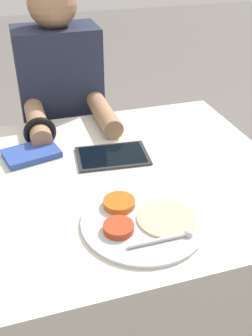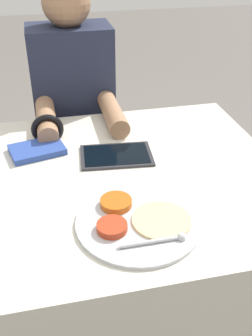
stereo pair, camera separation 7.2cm
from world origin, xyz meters
name	(u,v)px [view 1 (the left image)]	position (x,y,z in m)	size (l,w,h in m)	color
ground_plane	(94,331)	(0.00, 0.00, 0.00)	(12.00, 12.00, 0.00)	#605B56
dining_table	(89,266)	(0.00, 0.00, 0.35)	(1.20, 0.86, 0.71)	beige
thali_tray	(142,220)	(0.10, -0.23, 0.71)	(0.31, 0.31, 0.03)	#B7BABF
red_notebook	(31,154)	(-0.13, 0.18, 0.72)	(0.19, 0.15, 0.02)	silver
tablet_device	(112,156)	(0.12, 0.10, 0.71)	(0.24, 0.17, 0.01)	#28282D
person_diner	(65,135)	(0.03, 0.58, 0.56)	(0.34, 0.49, 1.18)	black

